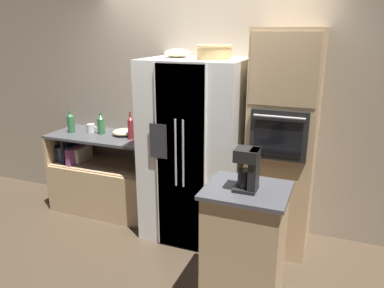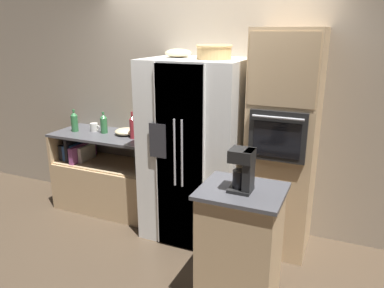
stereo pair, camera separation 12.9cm
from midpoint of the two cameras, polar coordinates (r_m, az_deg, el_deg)
The scene contains 14 objects.
ground_plane at distance 4.22m, azimuth 1.20°, elevation -13.16°, with size 20.00×20.00×0.00m, color #4C3D2D.
wall_back at distance 4.14m, azimuth 3.77°, elevation 6.94°, with size 12.00×0.06×2.80m.
counter_left at distance 4.70m, azimuth -11.91°, elevation -5.49°, with size 1.28×0.61×0.95m.
refrigerator at distance 3.87m, azimuth 1.51°, elevation -0.97°, with size 0.98×0.83×1.86m.
wall_oven at distance 3.69m, azimuth 14.66°, elevation -0.03°, with size 0.61×0.68×2.15m.
island_counter at distance 3.06m, azimuth 8.54°, elevation -15.29°, with size 0.63×0.55×0.99m.
wicker_basket at distance 3.58m, azimuth 4.46°, elevation 13.88°, with size 0.34×0.34×0.13m.
fruit_bowl at distance 3.83m, azimuth -1.13°, elevation 13.69°, with size 0.27×0.27×0.08m.
bottle_tall at distance 4.69m, azimuth -16.73°, elevation 3.30°, with size 0.08×0.08×0.27m.
bottle_short at distance 4.23m, azimuth -8.21°, elevation 2.58°, with size 0.06×0.06×0.31m.
bottle_wide at distance 4.53m, azimuth -12.50°, elevation 3.07°, with size 0.08×0.08×0.25m.
mug at distance 4.65m, azimuth -13.90°, elevation 2.49°, with size 0.13×0.09×0.10m.
mixing_bowl at distance 4.42m, azimuth -9.24°, elevation 1.90°, with size 0.26×0.26×0.08m.
coffee_maker at distance 2.73m, azimuth 9.25°, elevation -3.79°, with size 0.17×0.16×0.32m.
Camera 2 is at (1.44, -3.35, 2.13)m, focal length 35.00 mm.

